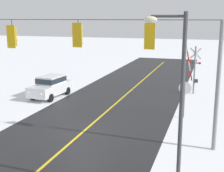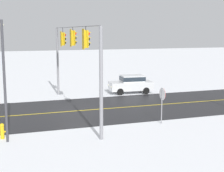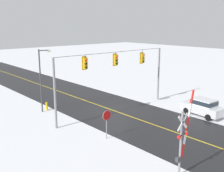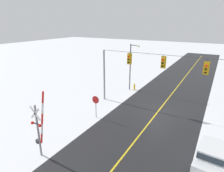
{
  "view_description": "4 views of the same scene",
  "coord_description": "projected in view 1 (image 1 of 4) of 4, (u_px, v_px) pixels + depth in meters",
  "views": [
    {
      "loc": [
        -6.67,
        15.13,
        6.31
      ],
      "look_at": [
        -1.4,
        -1.21,
        2.55
      ],
      "focal_mm": 50.29,
      "sensor_mm": 36.0,
      "label": 1
    },
    {
      "loc": [
        -24.26,
        5.17,
        5.93
      ],
      "look_at": [
        -2.99,
        -1.96,
        2.27
      ],
      "focal_mm": 54.29,
      "sensor_mm": 36.0,
      "label": 2
    },
    {
      "loc": [
        -17.95,
        -19.68,
        8.88
      ],
      "look_at": [
        -1.22,
        -0.86,
        3.06
      ],
      "focal_mm": 42.68,
      "sensor_mm": 36.0,
      "label": 3
    },
    {
      "loc": [
        5.16,
        -19.36,
        9.35
      ],
      "look_at": [
        -3.97,
        -3.39,
        3.23
      ],
      "focal_mm": 31.09,
      "sensor_mm": 36.0,
      "label": 4
    }
  ],
  "objects": [
    {
      "name": "ground_plane",
      "position": [
        81.0,
        133.0,
        17.42
      ],
      "size": [
        160.0,
        160.0,
        0.0
      ],
      "primitive_type": "plane",
      "color": "white"
    },
    {
      "name": "signal_span",
      "position": [
        79.0,
        57.0,
        16.53
      ],
      "size": [
        14.2,
        0.47,
        6.22
      ],
      "color": "gray",
      "rests_on": "ground"
    },
    {
      "name": "stop_sign",
      "position": [
        185.0,
        92.0,
        19.82
      ],
      "size": [
        0.8,
        0.09,
        2.35
      ],
      "color": "gray",
      "rests_on": "ground"
    },
    {
      "name": "railroad_crossing",
      "position": [
        194.0,
        66.0,
        26.11
      ],
      "size": [
        1.53,
        0.31,
        5.17
      ],
      "color": "gray",
      "rests_on": "ground"
    },
    {
      "name": "parked_car_white",
      "position": [
        51.0,
        85.0,
        25.21
      ],
      "size": [
        2.1,
        4.31,
        1.74
      ],
      "color": "white",
      "rests_on": "ground"
    },
    {
      "name": "streetlamp_near",
      "position": [
        176.0,
        92.0,
        10.31
      ],
      "size": [
        1.39,
        0.28,
        6.5
      ],
      "color": "#38383D",
      "rests_on": "ground"
    }
  ]
}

